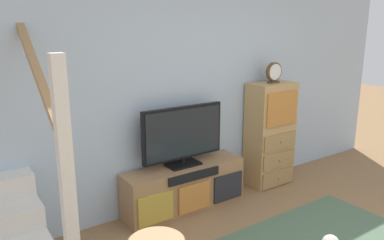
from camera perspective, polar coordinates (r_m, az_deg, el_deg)
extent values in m
cube|color=#A8BCD1|center=(4.23, 0.22, 5.72)|extent=(6.40, 0.12, 2.70)
cube|color=#997047|center=(4.16, -1.18, -10.17)|extent=(1.38, 0.36, 0.51)
cube|color=#B79333|center=(3.82, -5.48, -13.25)|extent=(0.39, 0.02, 0.30)
cube|color=#BC7533|center=(4.04, 0.35, -11.62)|extent=(0.39, 0.02, 0.30)
cube|color=#232328|center=(4.29, 5.48, -10.07)|extent=(0.39, 0.02, 0.30)
cube|color=black|center=(3.94, 0.36, -8.48)|extent=(0.62, 0.02, 0.09)
cube|color=black|center=(4.08, -1.35, -6.67)|extent=(0.36, 0.22, 0.02)
cylinder|color=black|center=(4.06, -1.36, -6.12)|extent=(0.05, 0.05, 0.06)
cube|color=black|center=(3.97, -1.38, -1.90)|extent=(0.96, 0.05, 0.56)
cube|color=black|center=(3.95, -1.15, -1.99)|extent=(0.91, 0.01, 0.51)
cube|color=tan|center=(4.82, 11.65, -2.10)|extent=(0.58, 0.34, 1.29)
cube|color=#9C7949|center=(4.88, 12.88, -8.54)|extent=(0.53, 0.02, 0.20)
sphere|color=olive|center=(4.87, 13.04, -8.61)|extent=(0.03, 0.03, 0.03)
cube|color=#9C7949|center=(4.79, 13.03, -5.92)|extent=(0.53, 0.02, 0.20)
sphere|color=olive|center=(4.78, 13.19, -5.98)|extent=(0.03, 0.03, 0.03)
cube|color=#9C7949|center=(4.72, 13.19, -3.21)|extent=(0.53, 0.02, 0.20)
sphere|color=olive|center=(4.71, 13.35, -3.26)|extent=(0.03, 0.03, 0.03)
cube|color=#BC7533|center=(4.62, 13.47, 1.65)|extent=(0.49, 0.02, 0.41)
cube|color=#4C3823|center=(4.67, 12.18, 5.63)|extent=(0.13, 0.08, 0.02)
cylinder|color=brown|center=(4.65, 12.26, 7.15)|extent=(0.22, 0.04, 0.22)
cylinder|color=silver|center=(4.64, 12.49, 7.11)|extent=(0.19, 0.01, 0.19)
cube|color=silver|center=(2.68, -18.28, -9.97)|extent=(0.09, 0.09, 1.80)
cube|color=#9E7547|center=(3.11, -22.87, 8.16)|extent=(0.06, 1.33, 0.99)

